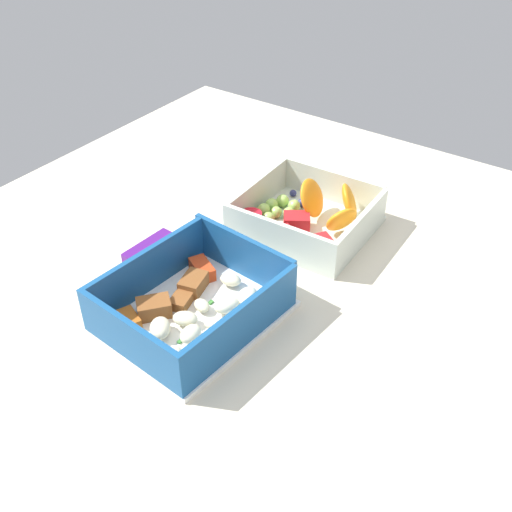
{
  "coord_description": "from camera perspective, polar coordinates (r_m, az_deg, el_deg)",
  "views": [
    {
      "loc": [
        -46.32,
        -32.12,
        46.0
      ],
      "look_at": [
        -0.7,
        -0.23,
        4.0
      ],
      "focal_mm": 42.86,
      "sensor_mm": 36.0,
      "label": 1
    }
  ],
  "objects": [
    {
      "name": "table_surface",
      "position": [
        0.72,
        0.17,
        -1.56
      ],
      "size": [
        80.0,
        80.0,
        2.0
      ],
      "primitive_type": "cube",
      "color": "beige",
      "rests_on": "ground"
    },
    {
      "name": "candy_bar",
      "position": [
        0.74,
        -9.85,
        0.73
      ],
      "size": [
        7.12,
        2.78,
        1.2
      ],
      "primitive_type": "cube",
      "rotation": [
        0.0,
        0.0,
        -0.06
      ],
      "color": "#51197A",
      "rests_on": "table_surface"
    },
    {
      "name": "paper_cup_liner",
      "position": [
        0.9,
        3.37,
        8.35
      ],
      "size": [
        3.6,
        3.6,
        1.58
      ],
      "primitive_type": "cylinder",
      "color": "white",
      "rests_on": "table_surface"
    },
    {
      "name": "fruit_bowl",
      "position": [
        0.77,
        4.83,
        3.73
      ],
      "size": [
        15.31,
        15.87,
        5.81
      ],
      "rotation": [
        0.0,
        0.0,
        0.04
      ],
      "color": "silver",
      "rests_on": "table_surface"
    },
    {
      "name": "pasta_container",
      "position": [
        0.64,
        -5.83,
        -4.61
      ],
      "size": [
        18.68,
        15.57,
        5.81
      ],
      "rotation": [
        0.0,
        0.0,
        -0.09
      ],
      "color": "white",
      "rests_on": "table_surface"
    }
  ]
}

